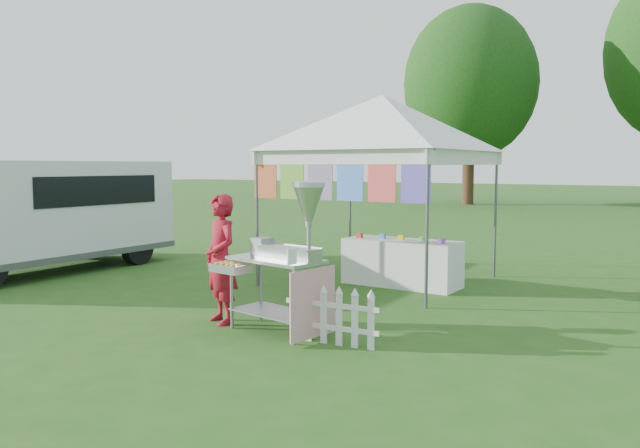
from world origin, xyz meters
The scene contains 8 objects.
ground centered at (0.00, 0.00, 0.00)m, with size 120.00×120.00×0.00m, color #234F16.
canopy_main centered at (0.00, 3.49, 2.99)m, with size 4.24×4.24×3.45m.
tree_left centered at (-6.00, 24.00, 5.83)m, with size 6.40×6.40×9.53m.
donut_cart centered at (0.67, 0.01, 1.00)m, with size 1.32×0.82×1.70m.
vendor centered at (-0.31, 0.03, 0.77)m, with size 0.56×0.37×1.54m, color maroon.
cargo_van centered at (-5.44, 1.08, 1.05)m, with size 2.05×4.77×1.95m.
picket_fence centered at (1.27, -0.02, 0.29)m, with size 1.08×0.13×0.56m.
display_table centered at (0.46, 3.33, 0.36)m, with size 1.80×0.70×0.72m, color white.
Camera 1 is at (4.69, -5.44, 1.87)m, focal length 35.00 mm.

